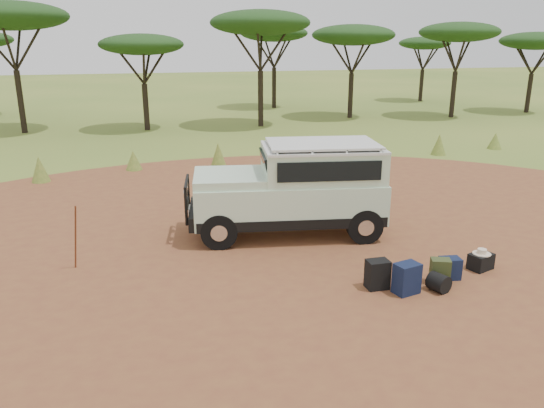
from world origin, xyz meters
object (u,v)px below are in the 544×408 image
object	(u,v)px
backpack_olive	(440,271)
hard_case	(481,262)
walking_staff	(76,238)
safari_vehicle	(295,191)
backpack_navy	(407,278)
duffel_navy	(450,268)
backpack_black	(377,274)

from	to	relation	value
backpack_olive	hard_case	xyz separation A→B (m)	(1.17, 0.34, -0.08)
backpack_olive	walking_staff	bearing A→B (deg)	-179.02
backpack_olive	hard_case	size ratio (longest dim) A/B	1.05
safari_vehicle	walking_staff	bearing A→B (deg)	-160.54
backpack_navy	duffel_navy	xyz separation A→B (m)	(1.13, 0.32, -0.08)
backpack_black	backpack_navy	size ratio (longest dim) A/B	0.96
backpack_black	hard_case	distance (m)	2.42
backpack_navy	backpack_olive	distance (m)	0.84
backpack_black	duffel_navy	distance (m)	1.55
hard_case	backpack_navy	bearing A→B (deg)	176.91
walking_staff	hard_case	distance (m)	8.16
safari_vehicle	duffel_navy	xyz separation A→B (m)	(2.11, -3.24, -0.85)
backpack_navy	backpack_olive	xyz separation A→B (m)	(0.82, 0.19, -0.04)
backpack_black	safari_vehicle	bearing A→B (deg)	100.91
safari_vehicle	backpack_black	bearing A→B (deg)	-70.13
safari_vehicle	backpack_navy	distance (m)	3.77
backpack_navy	safari_vehicle	bearing A→B (deg)	92.90
duffel_navy	safari_vehicle	bearing A→B (deg)	131.98
backpack_black	backpack_navy	bearing A→B (deg)	-37.20
safari_vehicle	hard_case	size ratio (longest dim) A/B	10.12
backpack_olive	backpack_navy	bearing A→B (deg)	-144.85
backpack_navy	backpack_olive	size ratio (longest dim) A/B	1.18
walking_staff	backpack_navy	size ratio (longest dim) A/B	2.43
backpack_navy	duffel_navy	bearing A→B (deg)	3.55
backpack_olive	duffel_navy	size ratio (longest dim) A/B	1.15
walking_staff	duffel_navy	world-z (taller)	walking_staff
backpack_navy	duffel_navy	size ratio (longest dim) A/B	1.36
duffel_navy	walking_staff	bearing A→B (deg)	169.67
safari_vehicle	walking_staff	xyz separation A→B (m)	(-4.86, -0.80, -0.37)
backpack_black	hard_case	xyz separation A→B (m)	(2.41, 0.20, -0.11)
hard_case	backpack_black	bearing A→B (deg)	166.72
backpack_black	hard_case	world-z (taller)	backpack_black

